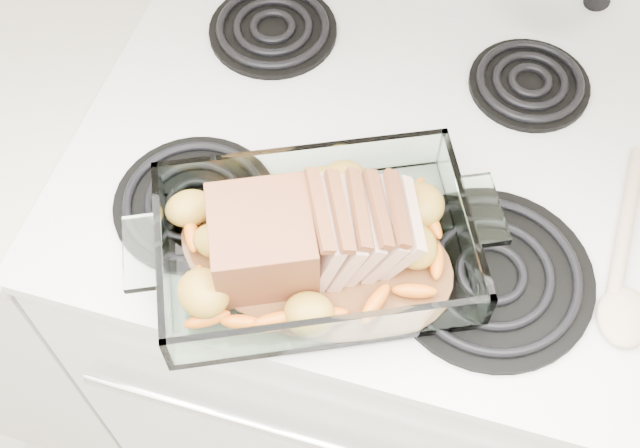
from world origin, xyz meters
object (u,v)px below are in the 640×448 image
(electric_range, at_px, (357,295))
(pork_roast, at_px, (296,231))
(counter_left, at_px, (30,215))
(baking_dish, at_px, (315,250))

(electric_range, distance_m, pork_roast, 0.55)
(counter_left, distance_m, pork_roast, 0.84)
(baking_dish, xyz_separation_m, pork_roast, (-0.02, 0.00, 0.03))
(electric_range, distance_m, counter_left, 0.67)
(electric_range, height_order, pork_roast, electric_range)
(counter_left, height_order, pork_roast, pork_roast)
(baking_dish, bearing_deg, pork_roast, 155.47)
(electric_range, bearing_deg, baking_dish, -95.66)
(electric_range, relative_size, baking_dish, 3.05)
(baking_dish, height_order, pork_roast, pork_roast)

